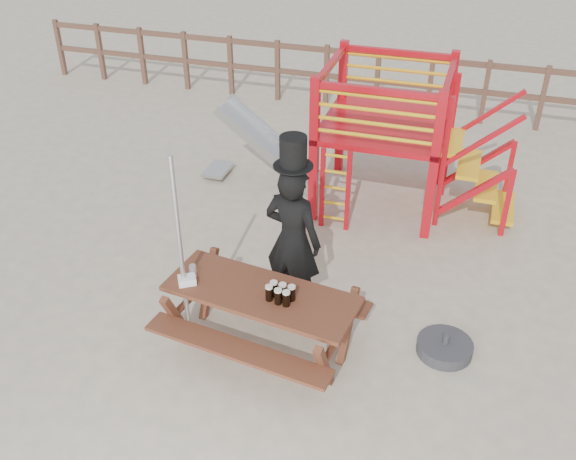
% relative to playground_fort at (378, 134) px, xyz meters
% --- Properties ---
extents(ground, '(60.00, 60.00, 0.00)m').
position_rel_playground_fort_xyz_m(ground, '(-0.12, -3.58, -1.07)').
color(ground, '#C5B399').
rests_on(ground, ground).
extents(back_fence, '(15.09, 0.09, 1.20)m').
position_rel_playground_fort_xyz_m(back_fence, '(-0.12, 3.42, -0.34)').
color(back_fence, brown).
rests_on(back_fence, ground).
extents(playground_fort, '(4.71, 1.84, 2.10)m').
position_rel_playground_fort_xyz_m(playground_fort, '(0.00, 0.00, 0.00)').
color(playground_fort, red).
rests_on(playground_fort, ground).
extents(picnic_table, '(2.16, 1.63, 0.77)m').
position_rel_playground_fort_xyz_m(picnic_table, '(-0.52, -3.53, -0.58)').
color(picnic_table, brown).
rests_on(picnic_table, ground).
extents(man_with_hat, '(0.75, 0.57, 2.18)m').
position_rel_playground_fort_xyz_m(man_with_hat, '(-0.42, -2.75, -0.09)').
color(man_with_hat, black).
rests_on(man_with_hat, ground).
extents(metal_pole, '(0.05, 0.05, 2.25)m').
position_rel_playground_fort_xyz_m(metal_pole, '(-1.34, -3.63, 0.05)').
color(metal_pole, '#B2B2B7').
rests_on(metal_pole, ground).
extents(parasol_base, '(0.60, 0.60, 0.25)m').
position_rel_playground_fort_xyz_m(parasol_base, '(1.37, -3.01, -1.00)').
color(parasol_base, '#323237').
rests_on(parasol_base, ground).
extents(paper_bag, '(0.23, 0.21, 0.08)m').
position_rel_playground_fort_xyz_m(paper_bag, '(-1.30, -3.62, -0.26)').
color(paper_bag, white).
rests_on(paper_bag, picnic_table).
extents(stout_pints, '(0.29, 0.19, 0.17)m').
position_rel_playground_fort_xyz_m(stout_pints, '(-0.29, -3.59, -0.21)').
color(stout_pints, black).
rests_on(stout_pints, picnic_table).
extents(empty_glasses, '(0.08, 0.08, 0.15)m').
position_rel_playground_fort_xyz_m(empty_glasses, '(-1.29, -3.50, -0.23)').
color(empty_glasses, silver).
rests_on(empty_glasses, picnic_table).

